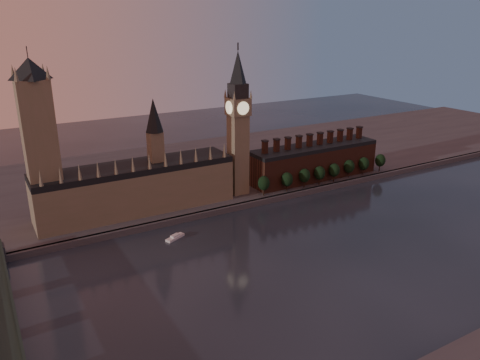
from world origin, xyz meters
The scene contains 16 objects.
ground centered at (0.00, 0.00, 0.00)m, with size 900.00×900.00×0.00m, color black.
north_bank centered at (0.00, 178.04, 2.00)m, with size 900.00×182.00×4.00m.
palace_of_westminster centered at (-64.41, 114.91, 21.63)m, with size 130.00×30.30×74.00m.
victoria_tower centered at (-120.00, 115.00, 59.09)m, with size 24.00×24.00×108.00m.
big_ben centered at (10.00, 110.00, 56.83)m, with size 15.00×15.00×107.00m.
chimney_block centered at (80.00, 110.00, 17.82)m, with size 110.00×25.00×37.00m.
embankment_tree_0 centered at (23.04, 95.43, 13.47)m, with size 8.60×8.60×14.88m.
embankment_tree_1 centered at (42.59, 93.86, 13.47)m, with size 8.60×8.60×14.88m.
embankment_tree_2 centered at (59.29, 94.55, 13.47)m, with size 8.60×8.60×14.88m.
embankment_tree_3 centered at (73.29, 93.89, 13.47)m, with size 8.60×8.60×14.88m.
embankment_tree_4 centered at (87.70, 93.65, 13.47)m, with size 8.60×8.60×14.88m.
embankment_tree_5 centered at (104.78, 95.37, 13.47)m, with size 8.60×8.60×14.88m.
embankment_tree_6 centered at (120.43, 94.97, 13.47)m, with size 8.60×8.60×14.88m.
embankment_tree_7 centered at (139.10, 94.98, 13.47)m, with size 8.60×8.60×14.88m.
westminster_bridge centered at (-155.00, -2.70, 7.44)m, with size 14.00×200.00×11.55m.
river_boat centered at (-57.30, 69.37, 1.00)m, with size 13.39×8.82×2.61m.
Camera 1 is at (-151.25, -171.86, 125.92)m, focal length 35.00 mm.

